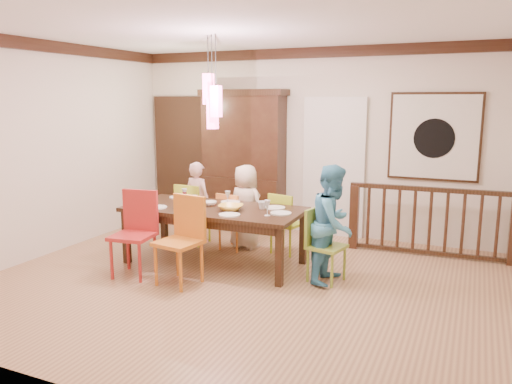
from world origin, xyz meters
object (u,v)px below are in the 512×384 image
at_px(china_hutch, 244,160).
at_px(person_far_mid, 246,207).
at_px(chair_far_left, 194,209).
at_px(person_far_left, 198,202).
at_px(dining_table, 214,213).
at_px(balustrade, 430,221).
at_px(chair_end_right, 327,240).
at_px(person_end_right, 333,224).

xyz_separation_m(china_hutch, person_far_mid, (0.51, -1.01, -0.54)).
relative_size(chair_far_left, person_far_left, 0.75).
bearing_deg(china_hutch, person_far_left, -106.19).
distance_m(dining_table, person_far_mid, 0.81).
bearing_deg(china_hutch, balustrade, -6.64).
xyz_separation_m(chair_far_left, china_hutch, (0.29, 1.12, 0.62)).
bearing_deg(chair_end_right, dining_table, 100.54).
height_order(dining_table, china_hutch, china_hutch).
bearing_deg(person_end_right, dining_table, 95.13).
distance_m(dining_table, person_end_right, 1.58).
height_order(dining_table, person_far_left, person_far_left).
distance_m(china_hutch, balustrade, 3.06).
xyz_separation_m(dining_table, chair_end_right, (1.52, -0.04, -0.18)).
bearing_deg(balustrade, china_hutch, 170.97).
bearing_deg(china_hutch, chair_far_left, -104.57).
bearing_deg(chair_far_left, person_far_mid, -171.24).
xyz_separation_m(chair_end_right, person_far_left, (-2.25, 0.85, 0.11)).
relative_size(china_hutch, person_far_left, 1.88).
distance_m(chair_far_left, person_end_right, 2.42).
xyz_separation_m(chair_end_right, person_end_right, (0.06, 0.04, 0.20)).
height_order(chair_far_left, person_far_mid, person_far_mid).
relative_size(dining_table, china_hutch, 1.01).
bearing_deg(person_far_mid, person_end_right, 164.59).
height_order(chair_end_right, person_end_right, person_end_right).
bearing_deg(person_far_left, person_far_mid, -170.39).
height_order(dining_table, chair_end_right, chair_end_right).
relative_size(dining_table, chair_far_left, 2.55).
xyz_separation_m(chair_far_left, balustrade, (3.26, 0.77, -0.02)).
bearing_deg(china_hutch, dining_table, -76.49).
bearing_deg(person_end_right, person_far_left, 75.76).
bearing_deg(balustrade, chair_far_left, -169.06).
bearing_deg(chair_far_left, person_far_left, -89.52).
distance_m(chair_far_left, person_far_mid, 0.81).
height_order(chair_end_right, china_hutch, china_hutch).
height_order(chair_far_left, chair_end_right, chair_far_left).
distance_m(dining_table, chair_far_left, 1.01).
height_order(balustrade, person_far_left, person_far_left).
bearing_deg(person_far_mid, china_hutch, -50.53).
distance_m(chair_far_left, chair_end_right, 2.36).
xyz_separation_m(chair_far_left, person_far_mid, (0.80, 0.11, 0.09)).
distance_m(china_hutch, person_far_mid, 1.25).
bearing_deg(balustrade, person_end_right, -125.47).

